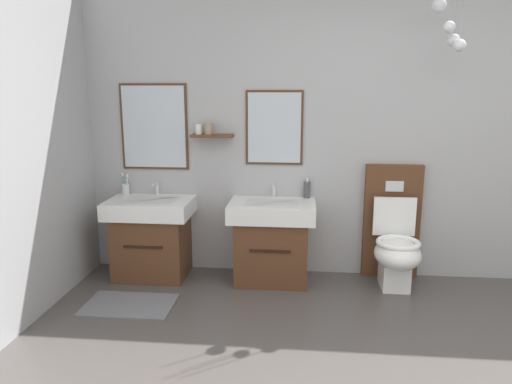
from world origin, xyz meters
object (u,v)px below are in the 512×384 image
Objects in this scene: toilet at (394,241)px; soap_dispenser at (307,189)px; vanity_sink_right at (272,239)px; toothbrush_cup at (126,188)px; vanity_sink_left at (152,235)px.

toilet is 0.85m from soap_dispenser.
toothbrush_cup is at bearing 172.25° from vanity_sink_right.
vanity_sink_right is at bearing -178.82° from toilet.
soap_dispenser is at bearing 33.43° from vanity_sink_right.
toothbrush_cup is (-2.37, 0.16, 0.37)m from toilet.
soap_dispenser is (-0.74, 0.17, 0.39)m from toilet.
toilet is at bearing -13.05° from soap_dispenser.
vanity_sink_right is (1.06, 0.00, 0.00)m from vanity_sink_left.
vanity_sink_left is 0.72× the size of toilet.
vanity_sink_right is 3.67× the size of toothbrush_cup.
toothbrush_cup is 1.10× the size of soap_dispenser.
vanity_sink_left is 1.06m from vanity_sink_right.
toilet is 5.57× the size of soap_dispenser.
toilet is at bearing 1.18° from vanity_sink_right.
toilet reaches higher than toothbrush_cup.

